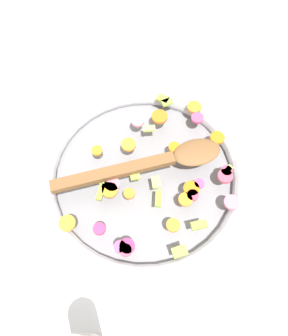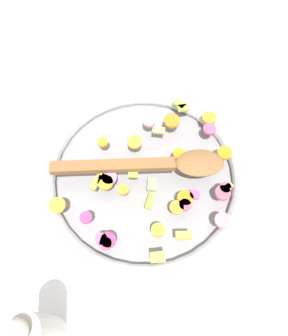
% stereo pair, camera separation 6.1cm
% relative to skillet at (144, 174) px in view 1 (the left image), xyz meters
% --- Properties ---
extents(ground_plane, '(4.00, 4.00, 0.00)m').
position_rel_skillet_xyz_m(ground_plane, '(0.00, 0.00, -0.02)').
color(ground_plane, silver).
extents(skillet, '(0.44, 0.44, 0.05)m').
position_rel_skillet_xyz_m(skillet, '(0.00, 0.00, 0.00)').
color(skillet, slate).
rests_on(skillet, ground_plane).
extents(chopped_vegetables, '(0.29, 0.36, 0.01)m').
position_rel_skillet_xyz_m(chopped_vegetables, '(0.03, 0.00, 0.03)').
color(chopped_vegetables, orange).
rests_on(chopped_vegetables, skillet).
extents(wooden_spoon, '(0.26, 0.24, 0.01)m').
position_rel_skillet_xyz_m(wooden_spoon, '(0.02, 0.02, 0.04)').
color(wooden_spoon, brown).
rests_on(wooden_spoon, chopped_vegetables).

